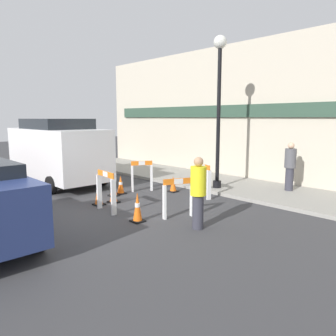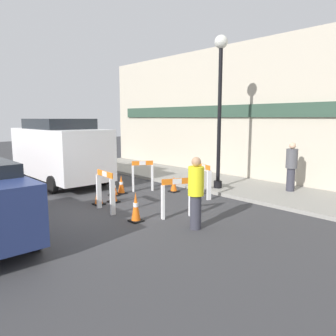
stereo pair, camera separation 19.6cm
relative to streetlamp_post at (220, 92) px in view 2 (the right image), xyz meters
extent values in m
plane|color=#38383A|center=(-0.49, -5.04, -3.39)|extent=(60.00, 60.00, 0.00)
cube|color=gray|center=(-0.49, 0.91, -3.33)|extent=(18.00, 2.90, 0.11)
cube|color=#BCB29E|center=(-0.49, 2.44, -0.64)|extent=(18.00, 0.12, 5.50)
cube|color=#2D4738|center=(-0.49, 2.33, -0.59)|extent=(16.20, 0.10, 0.50)
cylinder|color=black|center=(0.00, 0.00, -3.16)|extent=(0.29, 0.29, 0.24)
cylinder|color=black|center=(0.00, 0.00, -0.93)|extent=(0.13, 0.13, 4.70)
sphere|color=silver|center=(0.00, 0.00, 1.59)|extent=(0.44, 0.44, 0.44)
cube|color=white|center=(-0.84, -4.20, -2.91)|extent=(0.07, 0.14, 0.96)
cube|color=white|center=(-0.03, -4.27, -2.91)|extent=(0.07, 0.14, 0.96)
cube|color=orange|center=(-0.43, -4.24, -2.35)|extent=(0.87, 0.10, 0.15)
cube|color=white|center=(-0.43, -4.24, -2.35)|extent=(0.26, 0.05, 0.13)
cube|color=white|center=(1.13, -3.54, -2.95)|extent=(0.14, 0.11, 0.87)
cube|color=white|center=(1.42, -2.84, -2.95)|extent=(0.14, 0.11, 0.87)
cube|color=orange|center=(1.28, -3.19, -2.44)|extent=(0.33, 0.76, 0.15)
cube|color=white|center=(1.28, -3.19, -2.44)|extent=(0.12, 0.24, 0.14)
cube|color=white|center=(0.62, -1.19, -2.93)|extent=(0.10, 0.14, 0.93)
cube|color=white|center=(-0.02, -0.97, -2.93)|extent=(0.10, 0.14, 0.93)
cube|color=orange|center=(0.30, -1.08, -2.39)|extent=(0.71, 0.26, 0.15)
cube|color=white|center=(0.30, -1.08, -2.39)|extent=(0.22, 0.10, 0.14)
cube|color=white|center=(-1.58, -1.66, -2.93)|extent=(0.14, 0.12, 0.91)
cube|color=white|center=(-1.90, -2.25, -2.93)|extent=(0.14, 0.12, 0.91)
cube|color=orange|center=(-1.74, -1.96, -2.40)|extent=(0.38, 0.65, 0.15)
cube|color=white|center=(-1.74, -1.96, -2.40)|extent=(0.13, 0.21, 0.14)
cube|color=black|center=(-1.90, -2.74, -3.37)|extent=(0.30, 0.30, 0.04)
cone|color=orange|center=(-1.90, -2.74, -3.06)|extent=(0.23, 0.22, 0.59)
cylinder|color=white|center=(-1.90, -2.74, -3.03)|extent=(0.13, 0.13, 0.08)
cube|color=black|center=(-1.17, -4.03, -3.37)|extent=(0.30, 0.30, 0.04)
cone|color=orange|center=(-1.17, -4.03, -3.03)|extent=(0.23, 0.23, 0.64)
cylinder|color=white|center=(-1.17, -4.03, -3.00)|extent=(0.13, 0.13, 0.09)
cube|color=black|center=(0.84, -4.17, -3.37)|extent=(0.30, 0.30, 0.04)
cone|color=orange|center=(0.84, -4.17, -3.00)|extent=(0.23, 0.23, 0.70)
cylinder|color=white|center=(0.84, -4.17, -2.96)|extent=(0.13, 0.13, 0.10)
cube|color=black|center=(-1.12, -3.55, -3.37)|extent=(0.30, 0.30, 0.04)
cone|color=orange|center=(-1.12, -3.55, -3.10)|extent=(0.23, 0.23, 0.49)
cylinder|color=white|center=(-1.12, -3.55, -3.08)|extent=(0.13, 0.13, 0.07)
cube|color=black|center=(-0.92, -1.24, -3.37)|extent=(0.30, 0.30, 0.04)
cone|color=orange|center=(-0.92, -1.24, -3.10)|extent=(0.23, 0.22, 0.50)
cylinder|color=white|center=(-0.92, -1.24, -3.07)|extent=(0.13, 0.13, 0.07)
cube|color=black|center=(-1.81, -3.08, -3.37)|extent=(0.30, 0.30, 0.04)
cone|color=orange|center=(-1.81, -3.08, -3.11)|extent=(0.23, 0.22, 0.48)
cylinder|color=white|center=(-1.81, -3.08, -3.09)|extent=(0.13, 0.13, 0.07)
cylinder|color=#33333D|center=(2.18, -3.46, -3.00)|extent=(0.33, 0.33, 0.79)
cylinder|color=yellow|center=(2.18, -3.46, -2.27)|extent=(0.46, 0.46, 0.66)
sphere|color=tan|center=(2.18, -3.46, -1.83)|extent=(0.28, 0.28, 0.22)
cylinder|color=#33333D|center=(1.94, 1.40, -2.89)|extent=(0.27, 0.27, 0.77)
cylinder|color=#4C4C51|center=(1.94, 1.40, -2.19)|extent=(0.38, 0.38, 0.64)
sphere|color=#DBAD89|center=(1.94, 1.40, -1.76)|extent=(0.22, 0.22, 0.21)
cylinder|color=black|center=(0.95, -6.66, -3.09)|extent=(0.60, 0.18, 0.60)
cube|color=white|center=(-5.05, -3.44, -2.18)|extent=(4.95, 1.98, 1.81)
cube|color=#1E2328|center=(-5.05, -3.44, -1.28)|extent=(2.72, 1.82, 0.76)
cylinder|color=black|center=(-3.52, -2.45, -3.09)|extent=(0.60, 0.18, 0.60)
cylinder|color=black|center=(-3.52, -4.43, -3.09)|extent=(0.60, 0.18, 0.60)
cylinder|color=black|center=(-6.59, -2.45, -3.09)|extent=(0.60, 0.18, 0.60)
cylinder|color=black|center=(-6.59, -4.43, -3.09)|extent=(0.60, 0.18, 0.60)
camera|label=1|loc=(7.00, -8.93, -0.86)|focal=35.00mm
camera|label=2|loc=(7.13, -8.79, -0.86)|focal=35.00mm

